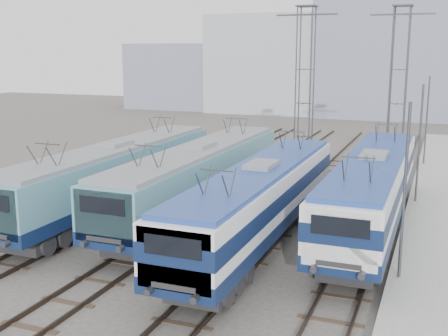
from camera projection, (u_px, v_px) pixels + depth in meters
ground at (174, 271)px, 22.81m from camera, size 160.00×160.00×0.00m
platform at (444, 238)px, 26.43m from camera, size 4.00×70.00×0.30m
locomotive_far_left at (114, 173)px, 30.51m from camera, size 2.93×18.52×3.48m
locomotive_center_left at (198, 175)px, 29.97m from camera, size 2.93×18.54×3.49m
locomotive_center_right at (260, 197)px, 25.43m from camera, size 2.84×17.97×3.38m
locomotive_far_right at (372, 186)px, 27.39m from camera, size 2.91×18.43×3.46m
catenary_tower_west at (305, 81)px, 41.52m from camera, size 4.50×1.20×12.00m
catenary_tower_east at (398, 81)px, 41.03m from camera, size 4.50×1.20×12.00m
mast_front at (404, 196)px, 20.85m from camera, size 0.12×0.12×7.00m
mast_mid at (419, 146)px, 31.80m from camera, size 0.12×0.12×7.00m
mast_rear at (427, 122)px, 42.74m from camera, size 0.12×0.12×7.00m
building_west at (275, 64)px, 82.92m from camera, size 18.00×12.00×14.00m
building_center at (403, 50)px, 76.09m from camera, size 22.00×14.00×18.00m
building_far_west at (178, 76)px, 89.04m from camera, size 14.00×10.00×10.00m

